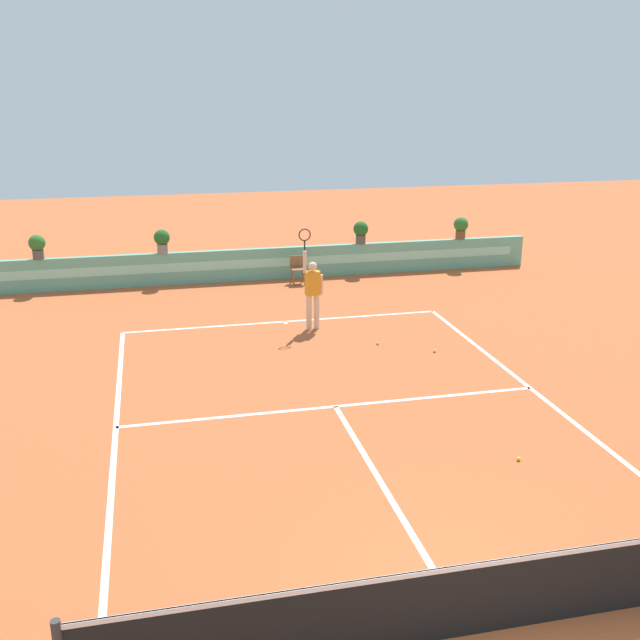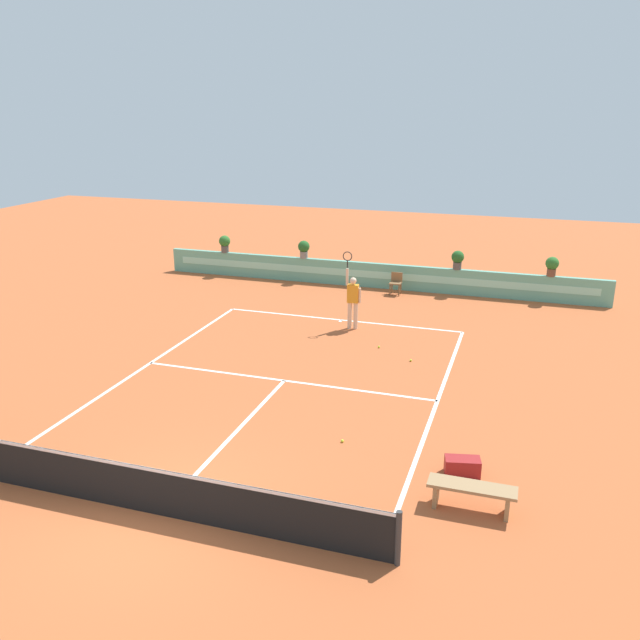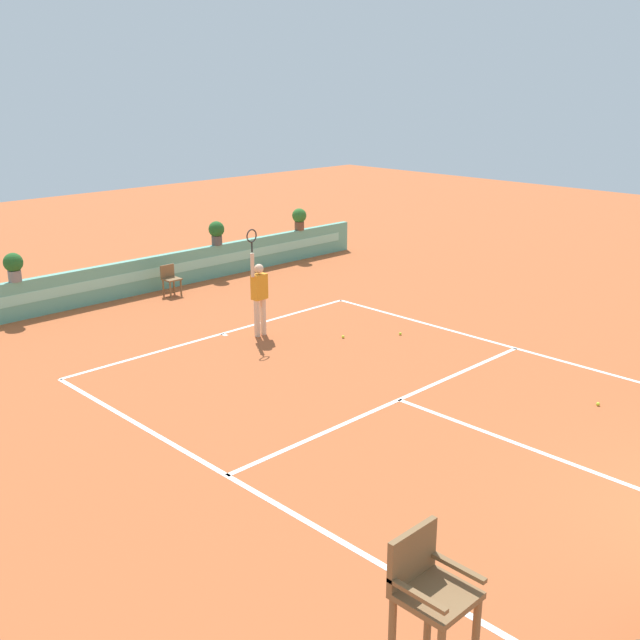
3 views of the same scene
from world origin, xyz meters
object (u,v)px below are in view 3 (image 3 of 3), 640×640
potted_plant_far_right (299,218)px  potted_plant_right (217,231)px  tennis_player (259,293)px  tennis_ball_by_sideline (598,404)px  ball_kid_chair (170,278)px  tennis_ball_near_baseline (400,334)px  potted_plant_left (13,265)px  umpire_chair (429,620)px  tennis_ball_mid_court (343,337)px

potted_plant_far_right → potted_plant_right: bearing=180.0°
tennis_player → potted_plant_right: tennis_player is taller
tennis_ball_by_sideline → ball_kid_chair: bearing=96.3°
tennis_ball_near_baseline → potted_plant_left: size_ratio=0.09×
umpire_chair → potted_plant_right: bearing=58.8°
tennis_ball_near_baseline → potted_plant_right: bearing=87.4°
tennis_player → tennis_ball_near_baseline: tennis_player is taller
potted_plant_left → umpire_chair: bearing=-100.9°
tennis_ball_near_baseline → potted_plant_left: bearing=128.1°
potted_plant_far_right → potted_plant_left: 9.71m
ball_kid_chair → tennis_ball_by_sideline: size_ratio=12.50×
potted_plant_left → tennis_ball_near_baseline: bearing=-51.9°
tennis_ball_mid_court → tennis_player: bearing=129.7°
tennis_ball_by_sideline → tennis_player: bearing=103.8°
tennis_ball_near_baseline → potted_plant_left: (-5.92, 7.56, 1.38)m
potted_plant_left → potted_plant_right: same height
umpire_chair → tennis_player: tennis_player is taller
tennis_ball_near_baseline → potted_plant_right: (0.34, 7.56, 1.38)m
potted_plant_left → potted_plant_right: 6.27m
tennis_ball_near_baseline → tennis_ball_mid_court: 1.39m
potted_plant_right → umpire_chair: bearing=-121.2°
umpire_chair → potted_plant_far_right: bearing=50.2°
potted_plant_far_right → tennis_ball_mid_court: bearing=-126.1°
tennis_player → potted_plant_far_right: 8.10m
umpire_chair → tennis_ball_by_sideline: size_ratio=31.47×
tennis_ball_mid_court → tennis_ball_by_sideline: size_ratio=1.00×
tennis_ball_by_sideline → potted_plant_left: 13.92m
ball_kid_chair → potted_plant_left: size_ratio=1.17×
ball_kid_chair → potted_plant_right: 2.52m
ball_kid_chair → tennis_ball_mid_court: bearing=-82.9°
tennis_ball_near_baseline → potted_plant_right: size_ratio=0.09×
tennis_player → tennis_ball_by_sideline: 7.82m
ball_kid_chair → tennis_ball_by_sideline: 12.12m
ball_kid_chair → potted_plant_left: 4.22m
ball_kid_chair → potted_plant_far_right: potted_plant_far_right is taller
tennis_ball_mid_court → ball_kid_chair: bearing=97.1°
tennis_ball_by_sideline → potted_plant_far_right: size_ratio=0.09×
potted_plant_right → potted_plant_far_right: bearing=0.0°
potted_plant_left → tennis_player: bearing=-56.0°
potted_plant_left → potted_plant_far_right: bearing=0.0°
potted_plant_far_right → ball_kid_chair: bearing=-172.6°
tennis_ball_mid_court → potted_plant_right: size_ratio=0.09×
tennis_ball_by_sideline → potted_plant_far_right: bearing=71.3°
tennis_player → potted_plant_left: (-3.53, 5.23, 0.36)m
tennis_ball_near_baseline → potted_plant_right: 7.69m
tennis_player → tennis_ball_by_sideline: (1.85, -7.53, -1.02)m
umpire_chair → tennis_ball_near_baseline: bearing=40.6°
tennis_player → tennis_ball_mid_court: 2.22m
tennis_ball_near_baseline → potted_plant_far_right: size_ratio=0.09×
ball_kid_chair → tennis_player: bearing=-96.5°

